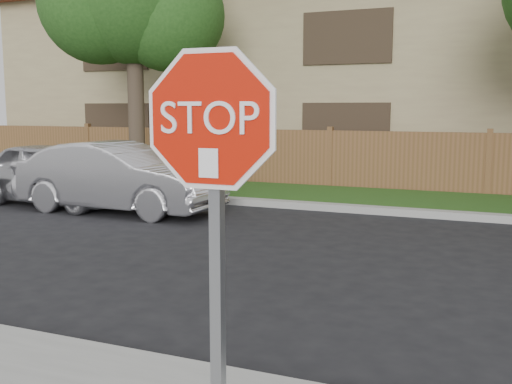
% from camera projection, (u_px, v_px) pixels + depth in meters
% --- Properties ---
extents(far_curb, '(70.00, 0.30, 0.15)m').
position_uv_depth(far_curb, '(481.00, 217.00, 11.75)').
color(far_curb, gray).
rests_on(far_curb, ground).
extents(grass_strip, '(70.00, 3.00, 0.12)m').
position_uv_depth(grass_strip, '(484.00, 205.00, 13.26)').
color(grass_strip, '#1E4714').
rests_on(grass_strip, ground).
extents(fence, '(70.00, 0.12, 1.60)m').
position_uv_depth(fence, '(488.00, 166.00, 14.61)').
color(fence, brown).
rests_on(fence, ground).
extents(apartment_building, '(35.20, 9.20, 7.20)m').
position_uv_depth(apartment_building, '(498.00, 66.00, 19.34)').
color(apartment_building, '#97835D').
rests_on(apartment_building, ground).
extents(stop_sign, '(1.01, 0.13, 2.55)m').
position_uv_depth(stop_sign, '(213.00, 182.00, 3.09)').
color(stop_sign, gray).
rests_on(stop_sign, sidewalk_near).
extents(sedan_far_left, '(4.42, 2.17, 1.45)m').
position_uv_depth(sedan_far_left, '(55.00, 173.00, 13.60)').
color(sedan_far_left, '#B2B2B7').
rests_on(sedan_far_left, ground).
extents(sedan_left, '(4.55, 1.68, 1.49)m').
position_uv_depth(sedan_left, '(118.00, 177.00, 12.65)').
color(sedan_left, '#BAB9BE').
rests_on(sedan_left, ground).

